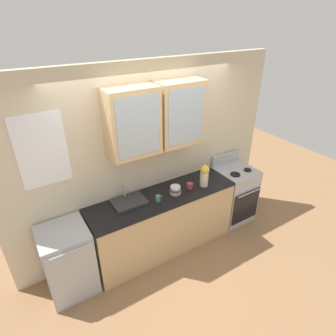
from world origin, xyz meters
TOP-DOWN VIEW (x-y plane):
  - ground_plane at (0.00, 0.00)m, footprint 10.00×10.00m
  - back_wall_unit at (-0.00, 0.30)m, footprint 3.97×0.45m
  - counter at (0.00, 0.00)m, footprint 2.12×0.61m
  - stove_range at (1.37, -0.00)m, footprint 0.59×0.63m
  - sink_faucet at (-0.46, 0.10)m, footprint 0.43×0.33m
  - bowl_stack at (0.18, -0.04)m, footprint 0.16×0.16m
  - vase at (0.63, -0.09)m, footprint 0.13×0.13m
  - cup_near_sink at (-0.12, -0.08)m, footprint 0.10×0.07m
  - cup_near_bowls at (0.42, -0.04)m, footprint 0.12×0.09m
  - dishwasher at (-1.36, -0.00)m, footprint 0.56×0.60m

SIDE VIEW (x-z plane):
  - ground_plane at x=0.00m, z-range 0.00..0.00m
  - dishwasher at x=-1.36m, z-range 0.00..0.92m
  - counter at x=0.00m, z-range 0.00..0.92m
  - stove_range at x=1.37m, z-range -0.08..1.02m
  - sink_faucet at x=-0.46m, z-range 0.82..1.07m
  - cup_near_bowls at x=0.42m, z-range 0.92..1.01m
  - cup_near_sink at x=-0.12m, z-range 0.92..1.01m
  - bowl_stack at x=0.18m, z-range 0.92..1.03m
  - vase at x=0.63m, z-range 0.93..1.26m
  - back_wall_unit at x=0.00m, z-range 0.17..2.81m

